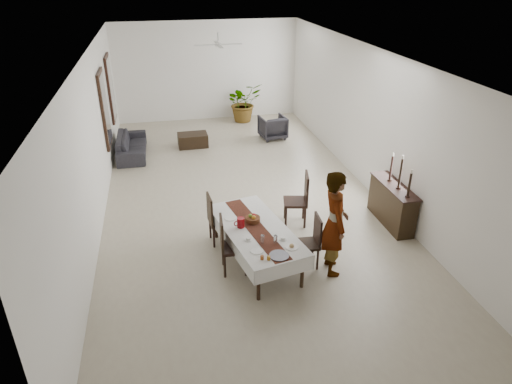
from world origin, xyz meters
name	(u,v)px	position (x,y,z in m)	size (l,w,h in m)	color
floor	(241,196)	(0.00, 0.00, 0.00)	(6.00, 12.00, 0.00)	#BCB196
ceiling	(239,53)	(0.00, 0.00, 3.20)	(6.00, 12.00, 0.02)	white
wall_back	(207,71)	(0.00, 6.00, 1.60)	(6.00, 0.02, 3.20)	white
wall_front	(348,322)	(0.00, -6.00, 1.60)	(6.00, 0.02, 3.20)	white
wall_left	(94,140)	(-3.00, 0.00, 1.60)	(0.02, 12.00, 3.20)	white
wall_right	(370,120)	(3.00, 0.00, 1.60)	(0.02, 12.00, 3.20)	white
dining_table_top	(255,229)	(-0.20, -2.55, 0.64)	(0.88, 2.12, 0.04)	black
table_leg_fl	(259,284)	(-0.38, -3.61, 0.31)	(0.06, 0.06, 0.62)	black
table_leg_fr	(302,272)	(0.38, -3.46, 0.31)	(0.06, 0.06, 0.62)	black
table_leg_bl	(216,223)	(-0.79, -1.64, 0.31)	(0.06, 0.06, 0.62)	black
table_leg_br	(253,215)	(-0.03, -1.48, 0.31)	(0.06, 0.06, 0.62)	black
tablecloth_top	(255,228)	(-0.20, -2.55, 0.67)	(1.04, 2.28, 0.01)	silver
tablecloth_drape_left	(228,241)	(-0.71, -2.65, 0.54)	(0.01, 2.28, 0.27)	silver
tablecloth_drape_right	(282,228)	(0.30, -2.44, 0.54)	(0.01, 2.28, 0.27)	white
tablecloth_drape_near	(285,270)	(0.02, -3.66, 0.54)	(1.04, 0.01, 0.27)	white
tablecloth_drape_far	(232,206)	(-0.43, -1.43, 0.54)	(1.04, 0.01, 0.27)	white
table_runner	(255,228)	(-0.20, -2.55, 0.68)	(0.31, 2.21, 0.00)	#5D281A
red_pitcher	(241,223)	(-0.45, -2.46, 0.76)	(0.13, 0.13, 0.18)	maroon
pitcher_handle	(237,223)	(-0.52, -2.48, 0.76)	(0.11, 0.11, 0.02)	maroon
wine_glass_near	(275,239)	(0.01, -3.09, 0.75)	(0.06, 0.06, 0.15)	silver
wine_glass_mid	(262,239)	(-0.19, -3.04, 0.75)	(0.06, 0.06, 0.15)	white
teacup_right	(283,238)	(0.16, -3.01, 0.70)	(0.08, 0.08, 0.05)	white
saucer_right	(283,239)	(0.16, -3.01, 0.68)	(0.13, 0.13, 0.01)	silver
teacup_left	(248,239)	(-0.40, -2.90, 0.70)	(0.08, 0.08, 0.05)	white
saucer_left	(248,240)	(-0.40, -2.90, 0.68)	(0.13, 0.13, 0.01)	white
plate_near_right	(292,247)	(0.24, -3.27, 0.68)	(0.21, 0.21, 0.01)	white
bread_near_right	(292,246)	(0.24, -3.27, 0.70)	(0.08, 0.08, 0.08)	tan
plate_near_left	(257,251)	(-0.33, -3.25, 0.68)	(0.21, 0.21, 0.01)	silver
plate_far_left	(230,218)	(-0.58, -2.13, 0.68)	(0.21, 0.21, 0.01)	white
serving_tray	(279,256)	(-0.02, -3.46, 0.68)	(0.32, 0.32, 0.02)	#403F44
jam_jar_a	(269,258)	(-0.20, -3.52, 0.71)	(0.06, 0.06, 0.07)	#9C6216
jam_jar_b	(262,258)	(-0.30, -3.49, 0.71)	(0.06, 0.06, 0.07)	brown
fruit_basket	(253,219)	(-0.21, -2.32, 0.72)	(0.27, 0.27, 0.09)	brown
fruit_red	(254,215)	(-0.18, -2.30, 0.78)	(0.08, 0.08, 0.08)	maroon
fruit_green	(250,216)	(-0.25, -2.30, 0.78)	(0.07, 0.07, 0.07)	olive
fruit_yellow	(254,217)	(-0.20, -2.36, 0.78)	(0.07, 0.07, 0.07)	gold
chair_right_near_seat	(307,244)	(0.63, -2.87, 0.42)	(0.41, 0.41, 0.05)	black
chair_right_near_leg_fl	(318,260)	(0.79, -3.05, 0.20)	(0.04, 0.04, 0.40)	black
chair_right_near_leg_fr	(313,249)	(0.81, -2.72, 0.20)	(0.04, 0.04, 0.40)	black
chair_right_near_leg_bl	(299,261)	(0.46, -3.03, 0.20)	(0.04, 0.04, 0.40)	black
chair_right_near_leg_br	(295,251)	(0.48, -2.70, 0.20)	(0.04, 0.04, 0.40)	black
chair_right_near_back	(318,230)	(0.82, -2.88, 0.70)	(0.41, 0.04, 0.52)	black
chair_right_far_seat	(295,202)	(0.86, -1.43, 0.49)	(0.47, 0.47, 0.05)	black
chair_right_far_leg_fl	(305,218)	(1.00, -1.66, 0.23)	(0.05, 0.05, 0.46)	black
chair_right_far_leg_fr	(303,209)	(1.08, -1.29, 0.23)	(0.05, 0.05, 0.46)	black
chair_right_far_leg_bl	(286,218)	(0.63, -1.58, 0.23)	(0.05, 0.05, 0.46)	black
chair_right_far_leg_br	(285,209)	(0.71, -1.20, 0.23)	(0.05, 0.05, 0.46)	black
chair_right_far_back	(307,188)	(1.06, -1.48, 0.81)	(0.47, 0.04, 0.59)	black
chair_left_near_seat	(234,248)	(-0.62, -2.76, 0.46)	(0.44, 0.44, 0.05)	black
chair_left_near_leg_fl	(223,254)	(-0.79, -2.57, 0.22)	(0.04, 0.04, 0.44)	black
chair_left_near_leg_fr	(225,267)	(-0.82, -2.93, 0.22)	(0.04, 0.04, 0.44)	black
chair_left_near_leg_bl	(244,253)	(-0.43, -2.60, 0.22)	(0.04, 0.04, 0.44)	black
chair_left_near_leg_br	(246,265)	(-0.46, -2.96, 0.22)	(0.04, 0.04, 0.44)	black
chair_left_near_back	(222,234)	(-0.82, -2.75, 0.76)	(0.44, 0.04, 0.56)	black
chair_left_far_seat	(220,221)	(-0.72, -1.79, 0.44)	(0.42, 0.42, 0.05)	black
chair_left_far_leg_fl	(210,228)	(-0.90, -1.63, 0.21)	(0.04, 0.04, 0.42)	black
chair_left_far_leg_fr	(214,238)	(-0.88, -1.98, 0.21)	(0.04, 0.04, 0.42)	black
chair_left_far_leg_bl	(228,226)	(-0.56, -1.61, 0.21)	(0.04, 0.04, 0.42)	black
chair_left_far_leg_br	(232,235)	(-0.53, -1.95, 0.21)	(0.04, 0.04, 0.42)	black
chair_left_far_back	(210,209)	(-0.91, -1.81, 0.73)	(0.42, 0.04, 0.54)	black
woman	(335,223)	(1.02, -3.10, 0.93)	(0.68, 0.45, 1.87)	gray
sideboard_body	(392,205)	(2.78, -1.83, 0.41)	(0.37, 1.37, 0.82)	black
sideboard_top	(395,186)	(2.78, -1.83, 0.84)	(0.40, 1.43, 0.03)	black
candlestick_near_base	(408,196)	(2.78, -2.33, 0.86)	(0.09, 0.09, 0.03)	black
candlestick_near_shaft	(410,184)	(2.78, -2.33, 1.11)	(0.05, 0.05, 0.46)	black
candlestick_near_candle	(412,171)	(2.78, -2.33, 1.37)	(0.03, 0.03, 0.07)	#EFE6CF
candlestick_mid_base	(398,188)	(2.78, -1.96, 0.86)	(0.09, 0.09, 0.03)	black
candlestick_mid_shaft	(400,173)	(2.78, -1.96, 1.18)	(0.05, 0.05, 0.59)	black
candlestick_mid_candle	(403,157)	(2.78, -1.96, 1.51)	(0.03, 0.03, 0.07)	beige
candlestick_far_base	(390,180)	(2.78, -1.60, 0.86)	(0.09, 0.09, 0.03)	black
candlestick_far_shaft	(391,168)	(2.78, -1.60, 1.13)	(0.05, 0.05, 0.50)	black
candlestick_far_candle	(393,155)	(2.78, -1.60, 1.42)	(0.03, 0.03, 0.07)	white
sofa	(132,145)	(-2.50, 3.11, 0.28)	(1.92, 0.75, 0.56)	#2A282D
armchair	(273,127)	(1.65, 3.61, 0.34)	(0.74, 0.76, 0.69)	#2C2A2F
coffee_table	(193,140)	(-0.79, 3.42, 0.19)	(0.85, 0.56, 0.38)	black
potted_plant	(243,102)	(1.10, 5.47, 0.64)	(1.15, 1.00, 1.28)	#2E5A24
mirror_frame_near	(105,109)	(-2.96, 2.20, 1.60)	(0.06, 1.05, 1.85)	black
mirror_glass_near	(106,109)	(-2.92, 2.20, 1.60)	(0.01, 0.90, 1.70)	silver
mirror_frame_far	(111,88)	(-2.96, 4.30, 1.60)	(0.06, 1.05, 1.85)	black
mirror_glass_far	(112,88)	(-2.92, 4.30, 1.60)	(0.01, 0.90, 1.70)	white
fan_rod	(218,37)	(0.00, 3.00, 3.10)	(0.04, 0.04, 0.20)	silver
fan_hub	(218,45)	(0.00, 3.00, 2.90)	(0.16, 0.16, 0.08)	white
fan_blade_n	(216,43)	(0.00, 3.35, 2.90)	(0.10, 0.55, 0.01)	white
fan_blade_s	(220,47)	(0.00, 2.65, 2.90)	(0.10, 0.55, 0.01)	silver
fan_blade_e	(232,44)	(0.35, 3.00, 2.90)	(0.55, 0.10, 0.01)	silver
fan_blade_w	(205,45)	(-0.35, 3.00, 2.90)	(0.55, 0.10, 0.01)	silver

